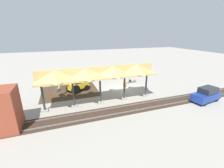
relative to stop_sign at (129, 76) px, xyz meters
The scene contains 10 objects.
ground_plane 2.63m from the stop_sign, 29.08° to the left, with size 120.00×120.00×0.00m, color #9E998E.
dirt_work_zone 10.20m from the stop_sign, ahead, with size 8.58×7.00×0.01m, color #42301E.
platform_canopy 8.88m from the stop_sign, 39.19° to the left, with size 14.78×3.20×4.90m.
rail_tracks 8.51m from the stop_sign, 77.50° to the left, with size 60.00×2.58×0.15m.
stop_sign is the anchor object (origin of this frame).
backhoe 8.92m from the stop_sign, ahead, with size 5.18×3.49×2.82m.
dirt_mound 11.49m from the stop_sign, ahead, with size 6.00×6.00×1.72m, color #42301E.
concrete_pipe 2.14m from the stop_sign, 141.15° to the right, with size 1.36×1.12×0.77m.
distant_parked_car 11.88m from the stop_sign, 125.47° to the left, with size 4.43×2.41×1.98m.
traffic_barrel 1.75m from the stop_sign, 36.08° to the left, with size 0.56×0.56×0.90m, color orange.
Camera 1 is at (9.33, 21.82, 8.80)m, focal length 24.00 mm.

